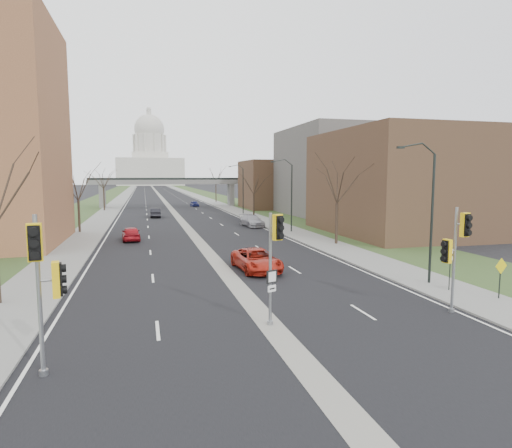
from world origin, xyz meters
name	(u,v)px	position (x,y,z in m)	size (l,w,h in m)	color
ground	(280,336)	(0.00, 0.00, 0.00)	(700.00, 700.00, 0.00)	black
road_surface	(158,194)	(0.00, 150.00, 0.01)	(20.00, 600.00, 0.01)	black
median_strip	(158,194)	(0.00, 150.00, 0.00)	(1.20, 600.00, 0.02)	gray
sidewalk_right	(190,194)	(12.00, 150.00, 0.06)	(4.00, 600.00, 0.12)	gray
sidewalk_left	(126,194)	(-12.00, 150.00, 0.06)	(4.00, 600.00, 0.12)	gray
grass_verge_right	(206,194)	(18.00, 150.00, 0.05)	(8.00, 600.00, 0.10)	#2D431F
grass_verge_left	(109,195)	(-18.00, 150.00, 0.05)	(8.00, 600.00, 0.10)	#2D431F
commercial_block_near	(401,183)	(24.00, 28.00, 6.00)	(16.00, 20.00, 12.00)	#503825
commercial_block_mid	(341,172)	(28.00, 52.00, 7.50)	(18.00, 22.00, 15.00)	#5D5A55
commercial_block_far	(277,185)	(22.00, 70.00, 5.00)	(14.00, 14.00, 10.00)	#503825
pedestrian_bridge	(169,185)	(0.00, 80.00, 4.84)	(34.00, 3.00, 6.45)	slate
capitol	(150,161)	(0.00, 320.00, 18.60)	(48.00, 42.00, 55.75)	beige
streetlight_near	(422,173)	(10.99, 6.00, 6.95)	(2.61, 0.20, 8.70)	black
streetlight_mid	(285,175)	(10.99, 32.00, 6.95)	(2.61, 0.20, 8.70)	black
streetlight_far	(239,175)	(10.99, 58.00, 6.95)	(2.61, 0.20, 8.70)	black
tree_left_b	(77,181)	(-13.00, 38.00, 6.23)	(6.75, 6.75, 8.81)	#382B21
tree_left_c	(103,175)	(-13.00, 72.00, 7.04)	(7.65, 7.65, 9.99)	#382B21
tree_right_a	(337,178)	(13.00, 22.00, 6.64)	(7.20, 7.20, 9.40)	#382B21
tree_right_b	(254,182)	(13.00, 55.00, 5.82)	(6.30, 6.30, 8.22)	#382B21
tree_right_c	(216,175)	(13.00, 95.00, 7.04)	(7.65, 7.65, 9.99)	#382B21
signal_pole_left	(44,272)	(-8.67, -1.54, 3.62)	(0.94, 1.10, 5.53)	gray
signal_pole_median	(274,248)	(0.12, 1.20, 3.59)	(0.74, 0.86, 5.15)	gray
signal_pole_right	(455,245)	(9.16, 0.68, 3.45)	(1.06, 0.90, 5.27)	gray
speed_limit_sign	(450,262)	(11.78, 4.16, 1.79)	(0.53, 0.07, 2.44)	black
warning_sign	(500,272)	(13.25, 2.00, 1.58)	(0.87, 0.17, 2.24)	black
car_left_near	(131,233)	(-6.84, 29.97, 0.76)	(1.80, 4.46, 1.52)	maroon
car_left_far	(156,213)	(-3.57, 55.84, 0.76)	(1.62, 4.64, 1.53)	black
car_right_near	(256,260)	(2.31, 12.62, 0.78)	(2.60, 5.64, 1.57)	#A91F12
car_right_mid	(252,221)	(8.64, 39.08, 0.78)	(2.18, 5.36, 1.56)	#96959B
car_right_far	(195,204)	(5.61, 79.97, 0.63)	(1.50, 3.73, 1.27)	navy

